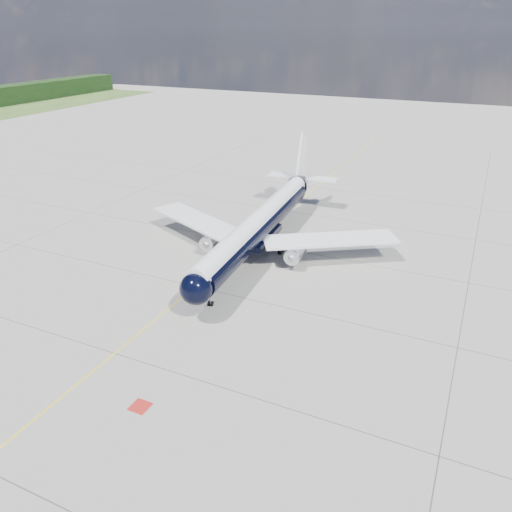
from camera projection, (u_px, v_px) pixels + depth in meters
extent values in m
plane|color=gray|center=(263.00, 231.00, 76.96)|extent=(320.00, 320.00, 0.00)
cube|color=yellow|center=(249.00, 242.00, 72.84)|extent=(0.16, 160.00, 0.01)
cube|color=maroon|center=(140.00, 406.00, 41.45)|extent=(1.60, 1.60, 0.01)
cylinder|color=black|center=(258.00, 228.00, 67.63)|extent=(6.15, 35.25, 3.51)
sphere|color=black|center=(196.00, 289.00, 51.95)|extent=(3.76, 3.76, 3.51)
cone|color=black|center=(302.00, 181.00, 85.82)|extent=(3.99, 6.71, 3.51)
cylinder|color=silver|center=(258.00, 222.00, 67.26)|extent=(5.52, 37.03, 2.74)
cube|color=black|center=(195.00, 285.00, 51.58)|extent=(2.29, 1.27, 0.51)
cube|color=silver|center=(199.00, 221.00, 72.26)|extent=(18.09, 11.34, 0.30)
cube|color=silver|center=(330.00, 239.00, 66.05)|extent=(17.45, 13.38, 0.30)
cube|color=black|center=(258.00, 236.00, 68.17)|extent=(4.56, 9.50, 0.92)
cylinder|color=silver|center=(213.00, 239.00, 68.78)|extent=(2.38, 4.39, 2.07)
cylinder|color=silver|center=(296.00, 252.00, 64.93)|extent=(2.38, 4.39, 2.07)
sphere|color=gray|center=(206.00, 245.00, 67.14)|extent=(1.09, 1.09, 1.02)
sphere|color=gray|center=(292.00, 258.00, 63.29)|extent=(1.09, 1.09, 1.02)
cube|color=silver|center=(213.00, 234.00, 68.65)|extent=(0.43, 2.96, 1.02)
cube|color=silver|center=(297.00, 247.00, 64.80)|extent=(0.43, 2.96, 1.02)
cube|color=silver|center=(302.00, 155.00, 83.45)|extent=(0.74, 5.86, 7.87)
cube|color=silver|center=(302.00, 177.00, 85.51)|extent=(12.19, 3.85, 0.20)
cylinder|color=gray|center=(210.00, 297.00, 55.84)|extent=(0.18, 0.18, 1.94)
cylinder|color=black|center=(209.00, 303.00, 56.25)|extent=(0.21, 0.66, 0.65)
cylinder|color=black|center=(212.00, 304.00, 56.13)|extent=(0.21, 0.66, 0.65)
cylinder|color=gray|center=(242.00, 239.00, 70.86)|extent=(0.26, 0.26, 1.75)
cylinder|color=gray|center=(281.00, 245.00, 68.96)|extent=(0.26, 0.26, 1.75)
cylinder|color=black|center=(241.00, 245.00, 70.74)|extent=(0.49, 1.04, 1.02)
cylinder|color=black|center=(243.00, 242.00, 71.60)|extent=(0.49, 1.04, 1.02)
cylinder|color=black|center=(280.00, 251.00, 68.84)|extent=(0.49, 1.04, 1.02)
cylinder|color=black|center=(282.00, 248.00, 69.70)|extent=(0.49, 1.04, 1.02)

